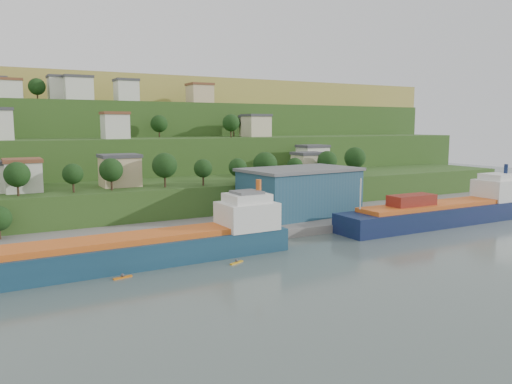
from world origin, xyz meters
TOP-DOWN VIEW (x-y plane):
  - ground at (0.00, 0.00)m, footprint 500.00×500.00m
  - quay at (20.00, 28.00)m, footprint 220.00×26.00m
  - hillside at (-0.02, 168.71)m, footprint 360.00×210.00m
  - cargo_ship_near at (-14.41, 10.14)m, footprint 65.45×11.91m
  - cargo_ship_far at (69.09, 10.03)m, footprint 63.55×10.70m
  - warehouse at (35.71, 31.00)m, footprint 32.69×21.90m
  - kayak_orange at (-19.43, 3.08)m, footprint 3.45×1.26m
  - kayak_yellow at (2.07, 2.06)m, footprint 3.32×1.91m

SIDE VIEW (x-z plane):
  - ground at x=0.00m, z-range 0.00..0.00m
  - quay at x=20.00m, z-range -2.00..2.00m
  - hillside at x=-0.02m, z-range -47.92..48.08m
  - kayak_yellow at x=2.07m, z-range -0.17..0.67m
  - kayak_orange at x=-19.43m, z-range -0.17..0.68m
  - cargo_ship_near at x=-14.41m, z-range -5.71..11.06m
  - cargo_ship_far at x=69.09m, z-range -5.90..11.36m
  - warehouse at x=35.71m, z-range 2.03..14.83m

